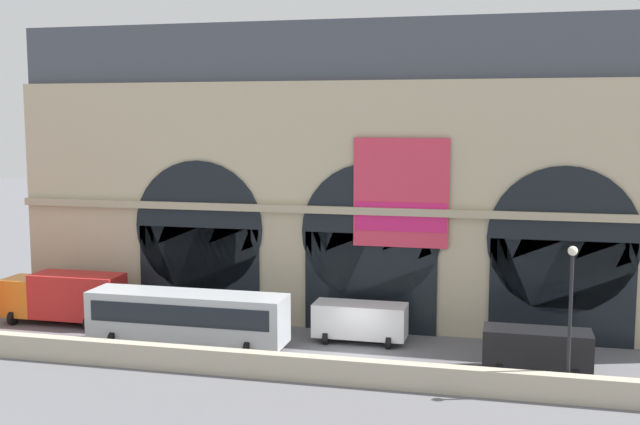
# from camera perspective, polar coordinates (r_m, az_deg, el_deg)

# --- Properties ---
(ground_plane) EXTENTS (200.00, 200.00, 0.00)m
(ground_plane) POSITION_cam_1_polar(r_m,az_deg,el_deg) (41.87, 2.45, -10.48)
(ground_plane) COLOR slate
(quay_parapet_wall) EXTENTS (90.00, 0.70, 1.23)m
(quay_parapet_wall) POSITION_cam_1_polar(r_m,az_deg,el_deg) (37.71, 1.16, -11.48)
(quay_parapet_wall) COLOR #B2A891
(quay_parapet_wall) RESTS_ON ground
(station_building) EXTENTS (44.99, 6.22, 18.20)m
(station_building) POSITION_cam_1_polar(r_m,az_deg,el_deg) (47.85, 4.39, 2.57)
(station_building) COLOR #BCAD8C
(station_building) RESTS_ON ground
(box_truck_west) EXTENTS (7.50, 2.91, 3.12)m
(box_truck_west) POSITION_cam_1_polar(r_m,az_deg,el_deg) (50.28, -18.17, -5.84)
(box_truck_west) COLOR orange
(box_truck_west) RESTS_ON ground
(bus_midwest) EXTENTS (11.00, 3.25, 3.10)m
(bus_midwest) POSITION_cam_1_polar(r_m,az_deg,el_deg) (43.33, -9.69, -7.52)
(bus_midwest) COLOR #ADB2B7
(bus_midwest) RESTS_ON ground
(van_center) EXTENTS (5.20, 2.48, 2.20)m
(van_center) POSITION_cam_1_polar(r_m,az_deg,el_deg) (44.13, 2.95, -7.88)
(van_center) COLOR white
(van_center) RESTS_ON ground
(van_mideast) EXTENTS (5.20, 2.48, 2.20)m
(van_mideast) POSITION_cam_1_polar(r_m,az_deg,el_deg) (40.34, 15.59, -9.57)
(van_mideast) COLOR black
(van_mideast) RESTS_ON ground
(street_lamp_quayside) EXTENTS (0.44, 0.44, 6.90)m
(street_lamp_quayside) POSITION_cam_1_polar(r_m,az_deg,el_deg) (36.74, 17.87, -6.18)
(street_lamp_quayside) COLOR black
(street_lamp_quayside) RESTS_ON ground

